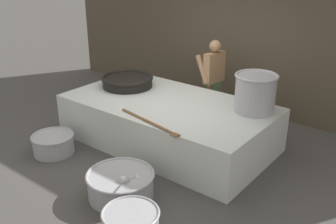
% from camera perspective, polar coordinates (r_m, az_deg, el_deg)
% --- Properties ---
extents(ground_plane, '(60.00, 60.00, 0.00)m').
position_cam_1_polar(ground_plane, '(7.05, 0.00, -4.35)').
color(ground_plane, '#474442').
extents(back_wall, '(9.08, 0.24, 3.88)m').
position_cam_1_polar(back_wall, '(8.33, 10.17, 13.61)').
color(back_wall, '#4C4233').
rests_on(back_wall, ground_plane).
extents(hearth_platform, '(3.56, 1.96, 0.77)m').
position_cam_1_polar(hearth_platform, '(6.88, 0.00, -1.48)').
color(hearth_platform, silver).
rests_on(hearth_platform, ground_plane).
extents(giant_wok_near, '(0.98, 0.98, 0.21)m').
position_cam_1_polar(giant_wok_near, '(7.50, -5.92, 4.54)').
color(giant_wok_near, black).
rests_on(giant_wok_near, hearth_platform).
extents(stock_pot, '(0.69, 0.69, 0.62)m').
position_cam_1_polar(stock_pot, '(6.38, 12.57, 2.81)').
color(stock_pot, '#9E9EA3').
rests_on(stock_pot, hearth_platform).
extents(stirring_paddle, '(1.29, 0.30, 0.04)m').
position_cam_1_polar(stirring_paddle, '(5.87, -2.46, -1.59)').
color(stirring_paddle, brown).
rests_on(stirring_paddle, hearth_platform).
extents(cook, '(0.41, 0.62, 1.62)m').
position_cam_1_polar(cook, '(7.69, 6.60, 4.90)').
color(cook, '#9E7551').
rests_on(cook, ground_plane).
extents(prep_bowl_vegetables, '(1.15, 0.95, 0.75)m').
position_cam_1_polar(prep_bowl_vegetables, '(5.55, -6.88, -10.25)').
color(prep_bowl_vegetables, '#9E9EA3').
rests_on(prep_bowl_vegetables, ground_plane).
extents(prep_bowl_extra, '(0.71, 0.71, 0.33)m').
position_cam_1_polar(prep_bowl_extra, '(6.89, -16.32, -4.33)').
color(prep_bowl_extra, '#9E9EA3').
rests_on(prep_bowl_extra, ground_plane).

